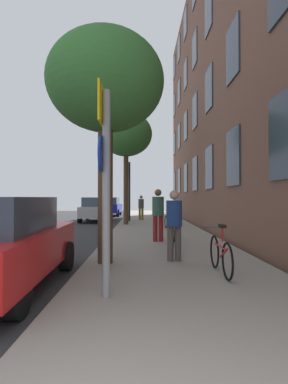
{
  "coord_description": "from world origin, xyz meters",
  "views": [
    {
      "loc": [
        0.31,
        -0.94,
        1.62
      ],
      "look_at": [
        0.44,
        11.17,
        1.84
      ],
      "focal_mm": 28.22,
      "sensor_mm": 36.0,
      "label": 1
    }
  ],
  "objects_px": {
    "bicycle_1": "(172,236)",
    "bicycle_3": "(168,222)",
    "sign_post": "(105,173)",
    "bicycle_0": "(221,254)",
    "car_2": "(109,206)",
    "bicycle_4": "(171,219)",
    "pedestrian_0": "(174,220)",
    "traffic_light": "(128,181)",
    "bicycle_2": "(175,230)",
    "tree_near": "(106,84)",
    "car_1": "(95,209)",
    "pedestrian_2": "(141,206)",
    "pedestrian_1": "(158,211)",
    "tree_far": "(126,135)"
  },
  "relations": [
    {
      "from": "sign_post",
      "to": "bicycle_0",
      "type": "height_order",
      "value": "sign_post"
    },
    {
      "from": "sign_post",
      "to": "bicycle_0",
      "type": "distance_m",
      "value": 2.93
    },
    {
      "from": "bicycle_2",
      "to": "pedestrian_0",
      "type": "distance_m",
      "value": 3.52
    },
    {
      "from": "traffic_light",
      "to": "car_1",
      "type": "bearing_deg",
      "value": 154.79
    },
    {
      "from": "tree_near",
      "to": "car_2",
      "type": "xyz_separation_m",
      "value": [
        -1.97,
        19.64,
        -3.41
      ]
    },
    {
      "from": "tree_far",
      "to": "pedestrian_1",
      "type": "relative_size",
      "value": 3.53
    },
    {
      "from": "bicycle_1",
      "to": "bicycle_2",
      "type": "relative_size",
      "value": 1.03
    },
    {
      "from": "traffic_light",
      "to": "bicycle_4",
      "type": "xyz_separation_m",
      "value": [
        2.45,
        -3.43,
        -2.23
      ]
    },
    {
      "from": "tree_near",
      "to": "bicycle_0",
      "type": "bearing_deg",
      "value": -23.21
    },
    {
      "from": "bicycle_0",
      "to": "pedestrian_2",
      "type": "relative_size",
      "value": 1.02
    },
    {
      "from": "traffic_light",
      "to": "pedestrian_2",
      "type": "height_order",
      "value": "traffic_light"
    },
    {
      "from": "bicycle_1",
      "to": "bicycle_3",
      "type": "distance_m",
      "value": 5.36
    },
    {
      "from": "tree_near",
      "to": "pedestrian_1",
      "type": "bearing_deg",
      "value": 67.27
    },
    {
      "from": "traffic_light",
      "to": "bicycle_0",
      "type": "bearing_deg",
      "value": -79.82
    },
    {
      "from": "traffic_light",
      "to": "car_2",
      "type": "height_order",
      "value": "traffic_light"
    },
    {
      "from": "bicycle_1",
      "to": "pedestrian_0",
      "type": "relative_size",
      "value": 1.03
    },
    {
      "from": "car_1",
      "to": "bicycle_4",
      "type": "bearing_deg",
      "value": -43.73
    },
    {
      "from": "sign_post",
      "to": "car_2",
      "type": "xyz_separation_m",
      "value": [
        -2.24,
        22.02,
        -1.15
      ]
    },
    {
      "from": "tree_far",
      "to": "bicycle_1",
      "type": "distance_m",
      "value": 9.49
    },
    {
      "from": "bicycle_2",
      "to": "bicycle_0",
      "type": "bearing_deg",
      "value": -85.62
    },
    {
      "from": "tree_near",
      "to": "pedestrian_0",
      "type": "distance_m",
      "value": 3.57
    },
    {
      "from": "car_2",
      "to": "bicycle_4",
      "type": "bearing_deg",
      "value": -67.61
    },
    {
      "from": "traffic_light",
      "to": "bicycle_1",
      "type": "xyz_separation_m",
      "value": [
        1.73,
        -10.53,
        -2.2
      ]
    },
    {
      "from": "bicycle_3",
      "to": "car_2",
      "type": "relative_size",
      "value": 0.37
    },
    {
      "from": "bicycle_4",
      "to": "pedestrian_2",
      "type": "relative_size",
      "value": 0.97
    },
    {
      "from": "bicycle_1",
      "to": "tree_far",
      "type": "bearing_deg",
      "value": 102.09
    },
    {
      "from": "pedestrian_0",
      "to": "car_1",
      "type": "height_order",
      "value": "pedestrian_0"
    },
    {
      "from": "bicycle_4",
      "to": "car_2",
      "type": "xyz_separation_m",
      "value": [
        -4.4,
        10.69,
        0.37
      ]
    },
    {
      "from": "sign_post",
      "to": "tree_near",
      "type": "height_order",
      "value": "tree_near"
    },
    {
      "from": "traffic_light",
      "to": "bicycle_2",
      "type": "xyz_separation_m",
      "value": [
        2.05,
        -8.73,
        -2.22
      ]
    },
    {
      "from": "tree_near",
      "to": "bicycle_0",
      "type": "distance_m",
      "value": 4.57
    },
    {
      "from": "bicycle_2",
      "to": "bicycle_3",
      "type": "relative_size",
      "value": 1.0
    },
    {
      "from": "tree_far",
      "to": "pedestrian_1",
      "type": "height_order",
      "value": "tree_far"
    },
    {
      "from": "bicycle_0",
      "to": "pedestrian_1",
      "type": "relative_size",
      "value": 0.94
    },
    {
      "from": "bicycle_4",
      "to": "car_2",
      "type": "height_order",
      "value": "car_2"
    },
    {
      "from": "tree_near",
      "to": "bicycle_2",
      "type": "relative_size",
      "value": 3.19
    },
    {
      "from": "pedestrian_1",
      "to": "sign_post",
      "type": "bearing_deg",
      "value": -101.21
    },
    {
      "from": "pedestrian_0",
      "to": "traffic_light",
      "type": "bearing_deg",
      "value": 97.62
    },
    {
      "from": "bicycle_0",
      "to": "pedestrian_1",
      "type": "xyz_separation_m",
      "value": [
        -0.98,
        4.39,
        0.64
      ]
    },
    {
      "from": "sign_post",
      "to": "bicycle_2",
      "type": "relative_size",
      "value": 1.92
    },
    {
      "from": "traffic_light",
      "to": "bicycle_4",
      "type": "height_order",
      "value": "traffic_light"
    },
    {
      "from": "bicycle_0",
      "to": "bicycle_3",
      "type": "relative_size",
      "value": 1.0
    },
    {
      "from": "bicycle_0",
      "to": "tree_far",
      "type": "bearing_deg",
      "value": 102.39
    },
    {
      "from": "sign_post",
      "to": "bicycle_1",
      "type": "relative_size",
      "value": 1.86
    },
    {
      "from": "pedestrian_2",
      "to": "car_1",
      "type": "relative_size",
      "value": 0.38
    },
    {
      "from": "tree_far",
      "to": "bicycle_1",
      "type": "relative_size",
      "value": 3.66
    },
    {
      "from": "bicycle_2",
      "to": "bicycle_3",
      "type": "bearing_deg",
      "value": 89.35
    },
    {
      "from": "bicycle_1",
      "to": "bicycle_2",
      "type": "xyz_separation_m",
      "value": [
        0.32,
        1.8,
        -0.02
      ]
    },
    {
      "from": "bicycle_1",
      "to": "sign_post",
      "type": "bearing_deg",
      "value": -108.9
    },
    {
      "from": "tree_far",
      "to": "tree_near",
      "type": "bearing_deg",
      "value": -89.91
    }
  ]
}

